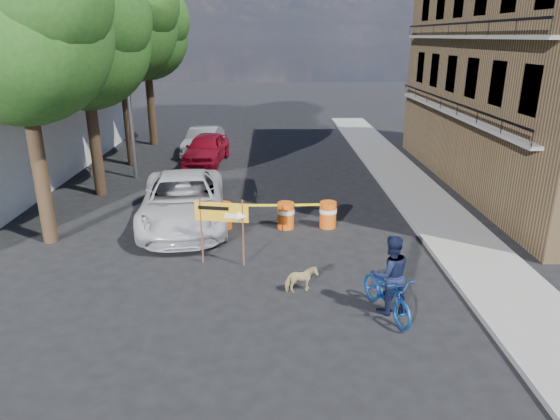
{
  "coord_description": "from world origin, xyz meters",
  "views": [
    {
      "loc": [
        0.2,
        -12.81,
        6.19
      ],
      "look_at": [
        0.48,
        1.16,
        1.3
      ],
      "focal_mm": 32.0,
      "sensor_mm": 36.0,
      "label": 1
    }
  ],
  "objects_px": {
    "detour_sign": "(229,217)",
    "sedan_silver": "(204,141)",
    "pedestrian": "(390,274)",
    "sedan_red": "(206,148)",
    "suv_white": "(183,201)",
    "barrel_mid_left": "(223,215)",
    "dog": "(301,280)",
    "barrel_mid_right": "(286,215)",
    "barrel_far_right": "(328,214)",
    "bicycle": "(389,274)",
    "barrel_far_left": "(168,215)"
  },
  "relations": [
    {
      "from": "suv_white",
      "to": "sedan_silver",
      "type": "distance_m",
      "value": 11.01
    },
    {
      "from": "barrel_far_left",
      "to": "bicycle",
      "type": "bearing_deg",
      "value": -42.51
    },
    {
      "from": "barrel_far_right",
      "to": "sedan_red",
      "type": "xyz_separation_m",
      "value": [
        -5.22,
        9.27,
        0.28
      ]
    },
    {
      "from": "barrel_far_right",
      "to": "sedan_silver",
      "type": "height_order",
      "value": "sedan_silver"
    },
    {
      "from": "bicycle",
      "to": "suv_white",
      "type": "xyz_separation_m",
      "value": [
        -5.7,
        6.07,
        -0.18
      ]
    },
    {
      "from": "barrel_far_right",
      "to": "suv_white",
      "type": "distance_m",
      "value": 4.98
    },
    {
      "from": "barrel_far_left",
      "to": "detour_sign",
      "type": "relative_size",
      "value": 0.46
    },
    {
      "from": "barrel_far_right",
      "to": "detour_sign",
      "type": "height_order",
      "value": "detour_sign"
    },
    {
      "from": "barrel_mid_left",
      "to": "detour_sign",
      "type": "distance_m",
      "value": 3.07
    },
    {
      "from": "barrel_mid_right",
      "to": "dog",
      "type": "height_order",
      "value": "barrel_mid_right"
    },
    {
      "from": "barrel_mid_left",
      "to": "barrel_mid_right",
      "type": "height_order",
      "value": "same"
    },
    {
      "from": "detour_sign",
      "to": "sedan_silver",
      "type": "bearing_deg",
      "value": 110.0
    },
    {
      "from": "pedestrian",
      "to": "bicycle",
      "type": "height_order",
      "value": "bicycle"
    },
    {
      "from": "barrel_mid_left",
      "to": "dog",
      "type": "bearing_deg",
      "value": -62.38
    },
    {
      "from": "detour_sign",
      "to": "dog",
      "type": "height_order",
      "value": "detour_sign"
    },
    {
      "from": "bicycle",
      "to": "suv_white",
      "type": "distance_m",
      "value": 8.33
    },
    {
      "from": "barrel_mid_left",
      "to": "sedan_red",
      "type": "height_order",
      "value": "sedan_red"
    },
    {
      "from": "barrel_far_left",
      "to": "barrel_far_right",
      "type": "bearing_deg",
      "value": -0.25
    },
    {
      "from": "barrel_mid_left",
      "to": "dog",
      "type": "xyz_separation_m",
      "value": [
        2.36,
        -4.51,
        -0.13
      ]
    },
    {
      "from": "bicycle",
      "to": "pedestrian",
      "type": "bearing_deg",
      "value": 41.36
    },
    {
      "from": "barrel_mid_right",
      "to": "dog",
      "type": "distance_m",
      "value": 4.5
    },
    {
      "from": "bicycle",
      "to": "sedan_silver",
      "type": "relative_size",
      "value": 0.47
    },
    {
      "from": "barrel_mid_left",
      "to": "barrel_far_right",
      "type": "xyz_separation_m",
      "value": [
        3.54,
        0.03,
        0.0
      ]
    },
    {
      "from": "suv_white",
      "to": "pedestrian",
      "type": "bearing_deg",
      "value": -53.29
    },
    {
      "from": "pedestrian",
      "to": "bicycle",
      "type": "bearing_deg",
      "value": 49.61
    },
    {
      "from": "pedestrian",
      "to": "sedan_red",
      "type": "height_order",
      "value": "pedestrian"
    },
    {
      "from": "barrel_mid_left",
      "to": "detour_sign",
      "type": "relative_size",
      "value": 0.46
    },
    {
      "from": "detour_sign",
      "to": "sedan_silver",
      "type": "relative_size",
      "value": 0.45
    },
    {
      "from": "barrel_mid_left",
      "to": "barrel_far_left",
      "type": "bearing_deg",
      "value": 178.36
    },
    {
      "from": "barrel_far_right",
      "to": "detour_sign",
      "type": "relative_size",
      "value": 0.46
    },
    {
      "from": "detour_sign",
      "to": "bicycle",
      "type": "bearing_deg",
      "value": -25.3
    },
    {
      "from": "pedestrian",
      "to": "suv_white",
      "type": "bearing_deg",
      "value": -55.85
    },
    {
      "from": "sedan_silver",
      "to": "dog",
      "type": "bearing_deg",
      "value": -68.13
    },
    {
      "from": "barrel_mid_left",
      "to": "bicycle",
      "type": "relative_size",
      "value": 0.44
    },
    {
      "from": "sedan_silver",
      "to": "sedan_red",
      "type": "bearing_deg",
      "value": -72.99
    },
    {
      "from": "barrel_mid_right",
      "to": "barrel_mid_left",
      "type": "bearing_deg",
      "value": 179.59
    },
    {
      "from": "barrel_far_left",
      "to": "sedan_silver",
      "type": "relative_size",
      "value": 0.21
    },
    {
      "from": "barrel_mid_right",
      "to": "detour_sign",
      "type": "relative_size",
      "value": 0.46
    },
    {
      "from": "sedan_red",
      "to": "sedan_silver",
      "type": "distance_m",
      "value": 2.18
    },
    {
      "from": "suv_white",
      "to": "sedan_red",
      "type": "height_order",
      "value": "suv_white"
    },
    {
      "from": "barrel_mid_right",
      "to": "sedan_silver",
      "type": "relative_size",
      "value": 0.21
    },
    {
      "from": "pedestrian",
      "to": "dog",
      "type": "relative_size",
      "value": 2.4
    },
    {
      "from": "detour_sign",
      "to": "sedan_silver",
      "type": "distance_m",
      "value": 14.56
    },
    {
      "from": "pedestrian",
      "to": "barrel_mid_left",
      "type": "bearing_deg",
      "value": -61.49
    },
    {
      "from": "barrel_far_right",
      "to": "sedan_silver",
      "type": "relative_size",
      "value": 0.21
    },
    {
      "from": "bicycle",
      "to": "sedan_red",
      "type": "xyz_separation_m",
      "value": [
        -5.97,
        14.92,
        -0.28
      ]
    },
    {
      "from": "bicycle",
      "to": "sedan_red",
      "type": "relative_size",
      "value": 0.47
    },
    {
      "from": "detour_sign",
      "to": "suv_white",
      "type": "xyz_separation_m",
      "value": [
        -1.84,
        3.33,
        -0.6
      ]
    },
    {
      "from": "dog",
      "to": "sedan_silver",
      "type": "xyz_separation_m",
      "value": [
        -4.44,
        15.96,
        0.38
      ]
    },
    {
      "from": "barrel_mid_right",
      "to": "detour_sign",
      "type": "bearing_deg",
      "value": -120.33
    }
  ]
}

